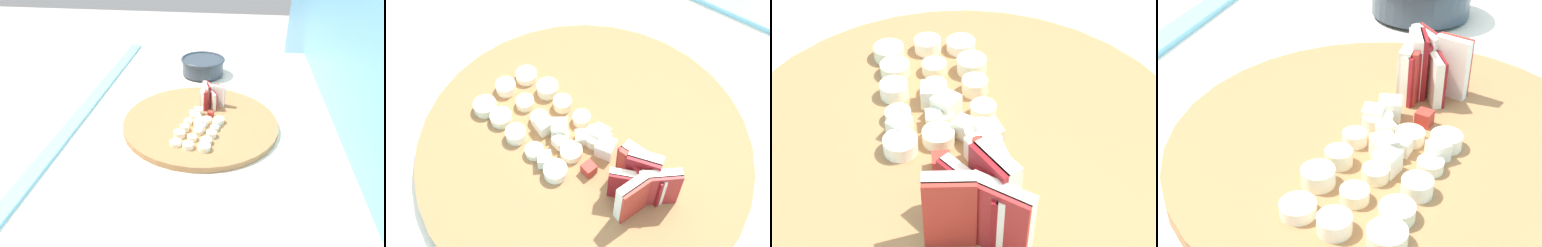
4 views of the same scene
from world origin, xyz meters
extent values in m
cube|color=silver|center=(0.00, 0.00, 0.45)|extent=(1.25, 0.73, 0.91)
cube|color=#6BB2CC|center=(0.00, -0.35, 0.90)|extent=(1.25, 0.04, 0.04)
cube|color=#4C8EB2|center=(0.00, 0.38, 0.73)|extent=(2.40, 0.04, 1.46)
cylinder|color=olive|center=(-0.01, 0.00, 0.92)|extent=(0.42, 0.42, 0.02)
cube|color=maroon|center=(-0.08, 0.01, 0.95)|extent=(0.05, 0.02, 0.05)
cube|color=beige|center=(-0.08, 0.01, 0.95)|extent=(0.05, 0.03, 0.05)
cube|color=maroon|center=(-0.10, 0.01, 0.95)|extent=(0.04, 0.02, 0.06)
cube|color=white|center=(-0.11, 0.01, 0.95)|extent=(0.04, 0.02, 0.06)
cube|color=#B22D23|center=(-0.08, 0.01, 0.95)|extent=(0.05, 0.01, 0.06)
cube|color=beige|center=(-0.08, 0.00, 0.95)|extent=(0.05, 0.02, 0.06)
cube|color=maroon|center=(-0.09, 0.01, 0.96)|extent=(0.04, 0.02, 0.07)
cube|color=#EFE5CC|center=(-0.09, 0.01, 0.96)|extent=(0.04, 0.02, 0.07)
cube|color=maroon|center=(-0.09, 0.03, 0.95)|extent=(0.05, 0.02, 0.05)
cube|color=#EFE5CC|center=(-0.09, 0.02, 0.95)|extent=(0.05, 0.03, 0.05)
cube|color=#A32323|center=(-0.12, 0.02, 0.96)|extent=(0.04, 0.03, 0.06)
cube|color=#EFE5CC|center=(-0.11, 0.01, 0.96)|extent=(0.04, 0.04, 0.06)
cube|color=#B22D23|center=(-0.10, 0.04, 0.96)|extent=(0.02, 0.04, 0.06)
cube|color=white|center=(-0.10, 0.04, 0.96)|extent=(0.02, 0.04, 0.06)
cube|color=#EFE5CC|center=(0.00, -0.01, 0.93)|extent=(0.02, 0.02, 0.02)
cube|color=beige|center=(-0.02, -0.02, 0.93)|extent=(0.02, 0.02, 0.02)
cube|color=white|center=(0.02, 0.05, 0.93)|extent=(0.02, 0.02, 0.02)
cube|color=#EFE5CC|center=(-0.03, -0.01, 0.94)|extent=(0.02, 0.02, 0.02)
cube|color=beige|center=(-0.02, -0.02, 0.93)|extent=(0.02, 0.02, 0.02)
cube|color=#B22D23|center=(-0.03, 0.03, 0.93)|extent=(0.02, 0.02, 0.01)
cube|color=#EFE5CC|center=(0.05, 0.01, 0.93)|extent=(0.02, 0.02, 0.02)
cube|color=#EFE5CC|center=(0.02, 0.01, 0.93)|extent=(0.02, 0.02, 0.01)
cube|color=beige|center=(0.03, 0.00, 0.94)|extent=(0.03, 0.03, 0.02)
cylinder|color=#F4EAC6|center=(-0.01, -0.02, 0.93)|extent=(0.03, 0.03, 0.01)
cylinder|color=white|center=(0.02, -0.03, 0.93)|extent=(0.02, 0.02, 0.01)
cylinder|color=beige|center=(0.05, -0.04, 0.93)|extent=(0.02, 0.02, 0.01)
cylinder|color=#F4EAC6|center=(0.08, -0.04, 0.93)|extent=(0.03, 0.03, 0.02)
cylinder|color=white|center=(0.12, -0.05, 0.93)|extent=(0.03, 0.03, 0.01)
cylinder|color=beige|center=(0.00, 0.02, 0.93)|extent=(0.03, 0.03, 0.01)
cylinder|color=white|center=(0.02, 0.01, 0.93)|extent=(0.02, 0.02, 0.01)
cylinder|color=beige|center=(0.06, 0.00, 0.93)|extent=(0.02, 0.02, 0.01)
cylinder|color=beige|center=(0.09, -0.01, 0.93)|extent=(0.02, 0.02, 0.01)
cylinder|color=white|center=(0.13, -0.02, 0.93)|extent=(0.03, 0.03, 0.01)
cylinder|color=white|center=(0.00, 0.05, 0.93)|extent=(0.03, 0.03, 0.01)
cylinder|color=#F4EAC6|center=(0.04, 0.04, 0.93)|extent=(0.02, 0.02, 0.01)
cylinder|color=white|center=(0.07, 0.04, 0.93)|extent=(0.03, 0.03, 0.01)
cylinder|color=beige|center=(0.10, 0.03, 0.93)|extent=(0.03, 0.03, 0.01)
cylinder|color=beige|center=(0.13, 0.02, 0.93)|extent=(0.03, 0.03, 0.01)
cylinder|color=#2D3842|center=(-0.36, -0.03, 0.91)|extent=(0.08, 0.08, 0.01)
cylinder|color=#2D3842|center=(-0.36, -0.03, 0.94)|extent=(0.15, 0.15, 0.05)
torus|color=#2D3842|center=(-0.36, -0.03, 0.97)|extent=(0.16, 0.16, 0.01)
camera|label=1|loc=(0.81, 0.08, 1.41)|focal=32.69mm
camera|label=2|loc=(-0.19, 0.28, 1.48)|focal=48.64mm
camera|label=3|loc=(-0.33, 0.12, 1.27)|focal=54.21mm
camera|label=4|loc=(0.39, 0.07, 1.20)|focal=48.36mm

